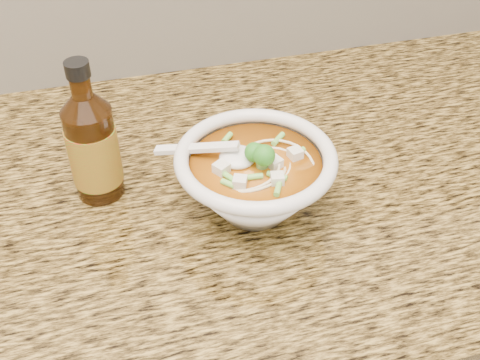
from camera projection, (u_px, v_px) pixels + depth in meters
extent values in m
cube|color=olive|center=(29.00, 224.00, 0.80)|extent=(4.00, 0.68, 0.04)
cylinder|color=white|center=(255.00, 205.00, 0.79)|extent=(0.08, 0.08, 0.01)
torus|color=white|center=(256.00, 158.00, 0.74)|extent=(0.20, 0.20, 0.02)
torus|color=beige|center=(255.00, 168.00, 0.73)|extent=(0.14, 0.14, 0.00)
torus|color=beige|center=(247.00, 158.00, 0.75)|extent=(0.11, 0.11, 0.00)
torus|color=beige|center=(249.00, 161.00, 0.75)|extent=(0.13, 0.13, 0.00)
torus|color=beige|center=(264.00, 164.00, 0.75)|extent=(0.10, 0.10, 0.00)
torus|color=beige|center=(244.00, 166.00, 0.75)|extent=(0.08, 0.08, 0.00)
torus|color=beige|center=(254.00, 159.00, 0.76)|extent=(0.10, 0.10, 0.00)
cube|color=silver|center=(274.00, 152.00, 0.75)|extent=(0.02, 0.02, 0.02)
cube|color=silver|center=(262.00, 188.00, 0.70)|extent=(0.02, 0.02, 0.02)
cube|color=silver|center=(257.00, 170.00, 0.72)|extent=(0.02, 0.02, 0.02)
cube|color=silver|center=(234.00, 153.00, 0.75)|extent=(0.02, 0.02, 0.02)
cube|color=silver|center=(278.00, 166.00, 0.73)|extent=(0.02, 0.02, 0.02)
cube|color=silver|center=(260.00, 179.00, 0.71)|extent=(0.02, 0.02, 0.01)
ellipsoid|color=#196014|center=(262.00, 154.00, 0.72)|extent=(0.04, 0.04, 0.03)
cylinder|color=#78CD4E|center=(270.00, 150.00, 0.75)|extent=(0.02, 0.02, 0.01)
cylinder|color=#78CD4E|center=(273.00, 151.00, 0.75)|extent=(0.02, 0.01, 0.01)
cylinder|color=#78CD4E|center=(252.00, 137.00, 0.77)|extent=(0.01, 0.02, 0.01)
cylinder|color=#78CD4E|center=(220.00, 176.00, 0.71)|extent=(0.02, 0.02, 0.01)
cylinder|color=#78CD4E|center=(242.00, 179.00, 0.71)|extent=(0.02, 0.01, 0.01)
cylinder|color=#78CD4E|center=(239.00, 178.00, 0.71)|extent=(0.02, 0.01, 0.01)
cylinder|color=#78CD4E|center=(244.00, 184.00, 0.70)|extent=(0.02, 0.02, 0.01)
cylinder|color=#78CD4E|center=(238.00, 136.00, 0.77)|extent=(0.02, 0.01, 0.01)
ellipsoid|color=white|center=(237.00, 157.00, 0.74)|extent=(0.05, 0.05, 0.02)
cube|color=white|center=(196.00, 148.00, 0.74)|extent=(0.10, 0.06, 0.03)
cylinder|color=#3F2008|center=(94.00, 153.00, 0.77)|extent=(0.08, 0.08, 0.13)
cylinder|color=#3F2008|center=(81.00, 86.00, 0.71)|extent=(0.03, 0.03, 0.03)
cylinder|color=black|center=(77.00, 69.00, 0.69)|extent=(0.04, 0.04, 0.02)
cylinder|color=red|center=(94.00, 155.00, 0.77)|extent=(0.08, 0.08, 0.08)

